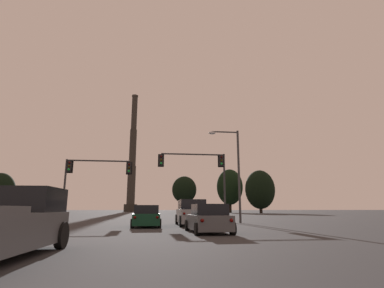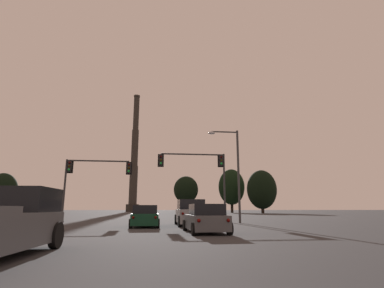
{
  "view_description": "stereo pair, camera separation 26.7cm",
  "coord_description": "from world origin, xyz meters",
  "views": [
    {
      "loc": [
        0.44,
        -1.94,
        1.2
      ],
      "look_at": [
        4.35,
        29.07,
        7.98
      ],
      "focal_mm": 28.0,
      "sensor_mm": 36.0,
      "label": 1
    },
    {
      "loc": [
        0.71,
        -1.97,
        1.2
      ],
      "look_at": [
        4.35,
        29.07,
        7.98
      ],
      "focal_mm": 28.0,
      "sensor_mm": 36.0,
      "label": 2
    }
  ],
  "objects": [
    {
      "name": "street_lamp",
      "position": [
        7.46,
        23.8,
        5.01
      ],
      "size": [
        2.8,
        0.36,
        8.17
      ],
      "color": "#38383A",
      "rests_on": "ground_plane"
    },
    {
      "name": "traffic_light_overhead_right",
      "position": [
        5.06,
        26.49,
        5.0
      ],
      "size": [
        6.65,
        0.5,
        6.49
      ],
      "color": "#2D2D30",
      "rests_on": "ground_plane"
    },
    {
      "name": "treeline_far_left",
      "position": [
        29.92,
        79.52,
        6.48
      ],
      "size": [
        8.29,
        7.46,
        11.87
      ],
      "color": "black",
      "rests_on": "ground_plane"
    },
    {
      "name": "suv_right_lane_front",
      "position": [
        3.24,
        20.54,
        0.9
      ],
      "size": [
        2.11,
        4.91,
        1.86
      ],
      "rotation": [
        0.0,
        0.0,
        -0.0
      ],
      "color": "gray",
      "rests_on": "ground_plane"
    },
    {
      "name": "smokestack",
      "position": [
        -8.97,
        124.95,
        19.71
      ],
      "size": [
        5.31,
        5.31,
        50.25
      ],
      "color": "#2B2722",
      "rests_on": "ground_plane"
    },
    {
      "name": "hatchback_right_lane_second",
      "position": [
        3.25,
        13.67,
        0.66
      ],
      "size": [
        2.02,
        4.15,
        1.44
      ],
      "rotation": [
        0.0,
        0.0,
        0.03
      ],
      "color": "#4C4F54",
      "rests_on": "ground_plane"
    },
    {
      "name": "treeline_left_mid",
      "position": [
        9.53,
        88.85,
        6.85
      ],
      "size": [
        7.38,
        6.64,
        10.9
      ],
      "color": "black",
      "rests_on": "ground_plane"
    },
    {
      "name": "hatchback_center_lane_front",
      "position": [
        -0.03,
        19.11,
        0.66
      ],
      "size": [
        1.96,
        4.13,
        1.44
      ],
      "rotation": [
        0.0,
        0.0,
        0.02
      ],
      "color": "#0F3823",
      "rests_on": "ground_plane"
    },
    {
      "name": "traffic_light_overhead_left",
      "position": [
        -5.72,
        27.17,
        4.45
      ],
      "size": [
        6.28,
        0.5,
        5.78
      ],
      "color": "#2D2D30",
      "rests_on": "ground_plane"
    },
    {
      "name": "treeline_right_mid",
      "position": [
        23.47,
        88.22,
        7.75
      ],
      "size": [
        7.97,
        7.18,
        13.16
      ],
      "color": "black",
      "rests_on": "ground_plane"
    }
  ]
}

